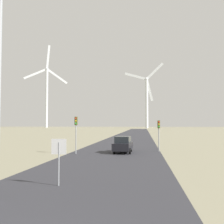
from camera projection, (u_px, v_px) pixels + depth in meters
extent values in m
cube|color=#2D2D33|center=(128.00, 140.00, 53.05)|extent=(10.00, 240.00, 0.01)
cylinder|color=#93999E|center=(59.00, 164.00, 13.59)|extent=(0.07, 0.07, 2.25)
cube|color=white|center=(59.00, 147.00, 13.62)|extent=(0.81, 0.01, 0.81)
cube|color=red|center=(59.00, 147.00, 13.63)|extent=(0.76, 0.02, 0.76)
cylinder|color=#93999E|center=(76.00, 135.00, 28.05)|extent=(0.11, 0.11, 3.98)
cube|color=#4C511E|center=(76.00, 121.00, 28.13)|extent=(0.28, 0.24, 0.90)
sphere|color=red|center=(76.00, 118.00, 28.00)|extent=(0.16, 0.16, 0.16)
sphere|color=gold|center=(76.00, 121.00, 27.99)|extent=(0.16, 0.16, 0.16)
sphere|color=green|center=(76.00, 123.00, 27.98)|extent=(0.16, 0.16, 0.16)
cylinder|color=#93999E|center=(159.00, 136.00, 30.17)|extent=(0.11, 0.11, 3.60)
cube|color=#4C511E|center=(159.00, 124.00, 30.23)|extent=(0.28, 0.24, 0.90)
sphere|color=red|center=(159.00, 122.00, 30.11)|extent=(0.16, 0.16, 0.16)
sphere|color=gold|center=(159.00, 124.00, 30.10)|extent=(0.16, 0.16, 0.16)
sphere|color=green|center=(159.00, 127.00, 30.09)|extent=(0.16, 0.16, 0.16)
cube|color=black|center=(123.00, 146.00, 29.13)|extent=(2.07, 4.21, 0.80)
cube|color=#1E2328|center=(123.00, 139.00, 29.01)|extent=(1.70, 2.20, 0.70)
cylinder|color=black|center=(117.00, 149.00, 30.47)|extent=(0.22, 0.66, 0.66)
cylinder|color=black|center=(131.00, 149.00, 30.27)|extent=(0.22, 0.66, 0.66)
cylinder|color=black|center=(114.00, 151.00, 27.95)|extent=(0.22, 0.66, 0.66)
cylinder|color=black|center=(130.00, 151.00, 27.75)|extent=(0.22, 0.66, 0.66)
cylinder|color=silver|center=(47.00, 98.00, 234.13)|extent=(2.20, 2.20, 52.69)
sphere|color=silver|center=(47.00, 69.00, 235.34)|extent=(2.60, 2.60, 2.60)
cube|color=silver|center=(35.00, 74.00, 232.81)|extent=(18.84, 7.29, 10.64)
cube|color=silver|center=(57.00, 76.00, 237.14)|extent=(17.44, 6.78, 13.52)
cube|color=silver|center=(48.00, 57.00, 236.06)|extent=(3.50, 1.69, 21.20)
cylinder|color=silver|center=(147.00, 104.00, 202.48)|extent=(2.20, 2.20, 38.04)
sphere|color=silver|center=(147.00, 79.00, 203.35)|extent=(2.60, 2.60, 2.60)
cube|color=silver|center=(149.00, 90.00, 202.71)|extent=(5.82, 0.56, 16.74)
cube|color=silver|center=(155.00, 71.00, 202.92)|extent=(13.34, 0.64, 12.97)
cube|color=silver|center=(135.00, 76.00, 204.42)|extent=(16.65, 0.68, 6.35)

